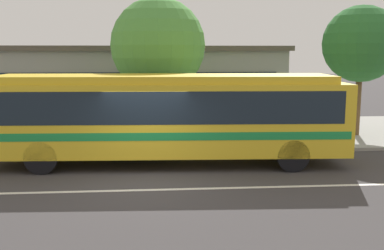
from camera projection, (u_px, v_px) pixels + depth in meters
The scene contains 10 objects.
ground_plane at pixel (145, 182), 13.01m from camera, with size 120.00×120.00×0.00m, color #3C3839.
sidewalk_slab at pixel (149, 133), 20.27m from camera, with size 60.00×8.00×0.12m, color gray.
lane_stripe_center at pixel (145, 190), 12.22m from camera, with size 56.00×0.16×0.01m, color silver.
transit_bus at pixel (165, 113), 14.80m from camera, with size 11.66×3.03×2.91m.
pedestrian_waiting_near_sign at pixel (81, 121), 16.74m from camera, with size 0.44×0.44×1.75m.
pedestrian_walking_along_curb at pixel (180, 116), 18.43m from camera, with size 0.44×0.44×1.65m.
bus_stop_sign at pixel (249, 103), 16.75m from camera, with size 0.08×0.44×2.60m.
street_tree_near_stop at pixel (158, 46), 18.04m from camera, with size 3.74×3.74×5.63m.
street_tree_mid_block at pixel (361, 44), 19.03m from camera, with size 3.18×3.18×5.43m.
station_building at pixel (131, 82), 25.35m from camera, with size 15.94×8.20×3.91m.
Camera 1 is at (0.30, -12.65, 3.67)m, focal length 42.94 mm.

